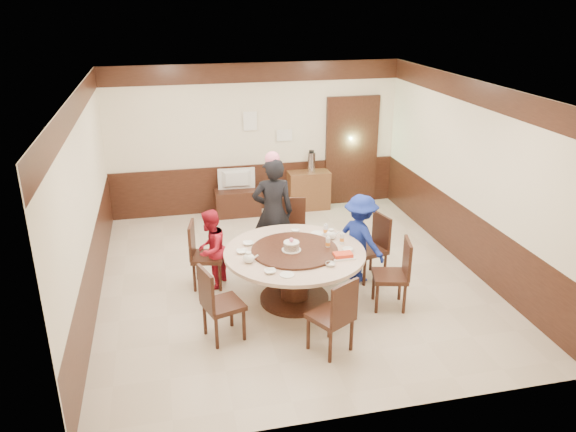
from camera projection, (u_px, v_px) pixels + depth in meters
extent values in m
plane|color=beige|center=(291.00, 278.00, 8.37)|extent=(6.00, 6.00, 0.00)
plane|color=silver|center=(292.00, 88.00, 7.33)|extent=(6.00, 6.00, 0.00)
cube|color=beige|center=(256.00, 139.00, 10.57)|extent=(5.50, 0.04, 2.80)
cube|color=beige|center=(366.00, 293.00, 5.13)|extent=(5.50, 0.04, 2.80)
cube|color=beige|center=(86.00, 204.00, 7.29)|extent=(0.04, 6.00, 2.80)
cube|color=beige|center=(470.00, 176.00, 8.42)|extent=(0.04, 6.00, 2.80)
cube|color=black|center=(291.00, 251.00, 8.20)|extent=(5.50, 6.00, 0.90)
cube|color=black|center=(292.00, 101.00, 7.40)|extent=(5.50, 6.00, 0.35)
cube|color=black|center=(351.00, 152.00, 11.04)|extent=(1.05, 0.08, 2.18)
cube|color=#89D39A|center=(351.00, 151.00, 11.06)|extent=(0.88, 0.02, 2.05)
cylinder|color=black|center=(294.00, 298.00, 7.75)|extent=(0.95, 0.95, 0.06)
cylinder|color=black|center=(294.00, 277.00, 7.63)|extent=(0.38, 0.38, 0.65)
cylinder|color=#C7A790|center=(295.00, 253.00, 7.49)|extent=(1.90, 1.90, 0.05)
cylinder|color=black|center=(295.00, 250.00, 7.48)|extent=(1.16, 1.16, 0.03)
cube|color=black|center=(369.00, 250.00, 8.22)|extent=(0.53, 0.53, 0.06)
cube|color=black|center=(382.00, 231.00, 8.20)|extent=(0.14, 0.42, 0.50)
cube|color=black|center=(368.00, 265.00, 8.30)|extent=(0.36, 0.36, 0.42)
cube|color=black|center=(292.00, 233.00, 8.79)|extent=(0.52, 0.52, 0.06)
cube|color=black|center=(292.00, 212.00, 8.89)|extent=(0.42, 0.13, 0.50)
cube|color=black|center=(292.00, 247.00, 8.88)|extent=(0.36, 0.36, 0.42)
cube|color=black|center=(208.00, 257.00, 8.00)|extent=(0.52, 0.52, 0.06)
cube|color=black|center=(192.00, 240.00, 7.90)|extent=(0.12, 0.42, 0.50)
cube|color=black|center=(209.00, 272.00, 8.09)|extent=(0.36, 0.36, 0.42)
cube|color=black|center=(223.00, 305.00, 6.77)|extent=(0.55, 0.55, 0.06)
cube|color=black|center=(206.00, 290.00, 6.57)|extent=(0.17, 0.41, 0.50)
cube|color=black|center=(224.00, 322.00, 6.86)|extent=(0.36, 0.36, 0.42)
cube|color=black|center=(330.00, 316.00, 6.53)|extent=(0.60, 0.60, 0.06)
cube|color=black|center=(345.00, 303.00, 6.28)|extent=(0.39, 0.24, 0.50)
cube|color=black|center=(330.00, 334.00, 6.62)|extent=(0.36, 0.36, 0.42)
cube|color=black|center=(390.00, 276.00, 7.45)|extent=(0.53, 0.53, 0.06)
cube|color=black|center=(407.00, 258.00, 7.35)|extent=(0.14, 0.42, 0.50)
cube|color=black|center=(389.00, 292.00, 7.54)|extent=(0.36, 0.36, 0.42)
imported|color=black|center=(273.00, 213.00, 8.49)|extent=(0.66, 0.46, 1.73)
imported|color=#AF1729|center=(211.00, 249.00, 7.92)|extent=(0.66, 0.71, 1.17)
imported|color=navy|center=(360.00, 238.00, 8.09)|extent=(0.82, 0.98, 1.32)
cylinder|color=white|center=(291.00, 250.00, 7.44)|extent=(0.26, 0.26, 0.01)
cylinder|color=gray|center=(291.00, 246.00, 7.42)|extent=(0.21, 0.21, 0.09)
cylinder|color=white|center=(291.00, 242.00, 7.40)|extent=(0.21, 0.21, 0.01)
sphere|color=pink|center=(291.00, 240.00, 7.38)|extent=(0.06, 0.06, 0.06)
ellipsoid|color=white|center=(249.00, 258.00, 7.15)|extent=(0.17, 0.15, 0.13)
ellipsoid|color=white|center=(331.00, 235.00, 7.84)|extent=(0.17, 0.15, 0.13)
imported|color=white|center=(248.00, 243.00, 7.67)|extent=(0.15, 0.15, 0.04)
imported|color=white|center=(330.00, 264.00, 7.07)|extent=(0.13, 0.13, 0.04)
imported|color=white|center=(270.00, 271.00, 6.90)|extent=(0.15, 0.15, 0.04)
imported|color=white|center=(347.00, 250.00, 7.46)|extent=(0.15, 0.15, 0.05)
imported|color=white|center=(242.00, 252.00, 7.43)|extent=(0.15, 0.15, 0.04)
imported|color=white|center=(295.00, 231.00, 8.08)|extent=(0.12, 0.12, 0.04)
cylinder|color=white|center=(287.00, 275.00, 6.84)|extent=(0.18, 0.18, 0.01)
cylinder|color=white|center=(317.00, 233.00, 8.02)|extent=(0.18, 0.18, 0.01)
cube|color=white|center=(343.00, 257.00, 7.30)|extent=(0.30, 0.20, 0.02)
cube|color=red|center=(343.00, 255.00, 7.28)|extent=(0.24, 0.15, 0.04)
cylinder|color=white|center=(328.00, 243.00, 7.53)|extent=(0.06, 0.06, 0.16)
cylinder|color=white|center=(342.00, 239.00, 7.66)|extent=(0.06, 0.06, 0.16)
cylinder|color=white|center=(326.00, 230.00, 7.94)|extent=(0.06, 0.06, 0.16)
cube|color=black|center=(238.00, 202.00, 10.68)|extent=(0.85, 0.45, 0.50)
imported|color=#959698|center=(237.00, 180.00, 10.52)|extent=(0.70, 0.12, 0.40)
cube|color=brown|center=(309.00, 190.00, 10.95)|extent=(0.80, 0.40, 0.75)
cylinder|color=silver|center=(311.00, 162.00, 10.75)|extent=(0.15, 0.15, 0.38)
cube|color=white|center=(250.00, 121.00, 10.38)|extent=(0.25, 0.00, 0.35)
cube|color=white|center=(285.00, 135.00, 10.62)|extent=(0.30, 0.00, 0.22)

